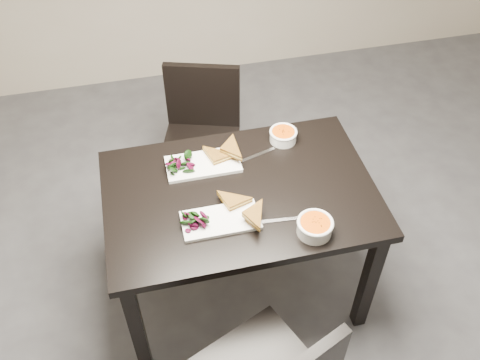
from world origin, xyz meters
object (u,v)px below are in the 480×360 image
Objects in this scene: table at (240,206)px; soup_bowl_near at (315,226)px; plate_far at (203,164)px; plate_near at (221,220)px; chair_far at (202,131)px; soup_bowl_far at (283,135)px.

soup_bowl_near is (0.24, -0.29, 0.14)m from table.
plate_far reaches higher than table.
table is 3.68× the size of plate_near.
table is at bearing -56.56° from plate_far.
table is 0.77m from chair_far.
plate_far is (-0.08, -0.55, 0.27)m from chair_far.
plate_far is (-0.01, 0.35, 0.00)m from plate_near.
soup_bowl_near reaches higher than plate_far.
plate_near is 0.96× the size of plate_far.
chair_far reaches higher than plate_far.
soup_bowl_near reaches higher than soup_bowl_far.
chair_far is 0.62m from plate_far.
table is at bearing 52.07° from plate_near.
soup_bowl_near is at bearing -93.48° from soup_bowl_far.
chair_far is 0.95m from plate_near.
soup_bowl_near reaches higher than plate_near.
chair_far reaches higher than table.
chair_far is 0.65m from soup_bowl_far.
chair_far is 6.32× the size of soup_bowl_far.
plate_far is (-0.13, 0.20, 0.11)m from table.
table is 1.41× the size of chair_far.
table is at bearing 129.69° from soup_bowl_near.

